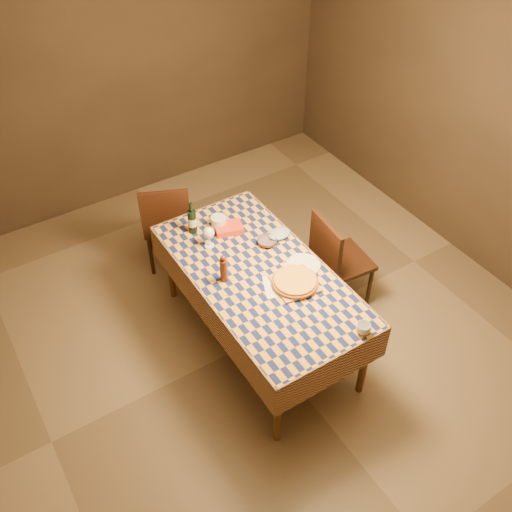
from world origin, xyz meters
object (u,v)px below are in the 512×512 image
at_px(bowl, 267,242).
at_px(dining_table, 260,280).
at_px(pizza, 295,281).
at_px(cutting_board, 295,283).
at_px(wine_bottle, 192,221).
at_px(chair_far, 167,221).
at_px(white_plate, 303,265).
at_px(chair_right, 335,258).

bearing_deg(bowl, dining_table, -132.93).
bearing_deg(pizza, dining_table, 122.28).
xyz_separation_m(cutting_board, wine_bottle, (-0.35, 0.93, 0.10)).
relative_size(pizza, chair_far, 0.48).
distance_m(wine_bottle, white_plate, 0.95).
bearing_deg(bowl, chair_far, 114.01).
bearing_deg(chair_right, chair_far, 129.36).
height_order(dining_table, pizza, pizza).
bearing_deg(chair_far, cutting_board, -76.09).
bearing_deg(bowl, white_plate, -75.08).
bearing_deg(pizza, chair_right, 23.40).
bearing_deg(bowl, wine_bottle, 133.21).
distance_m(dining_table, bowl, 0.34).
xyz_separation_m(dining_table, chair_far, (-0.21, 1.21, -0.17)).
relative_size(cutting_board, chair_far, 0.32).
bearing_deg(dining_table, pizza, -57.72).
bearing_deg(white_plate, pizza, -142.81).
distance_m(cutting_board, pizza, 0.03).
bearing_deg(pizza, white_plate, 37.19).
bearing_deg(chair_far, pizza, -76.09).
relative_size(dining_table, wine_bottle, 6.47).
bearing_deg(white_plate, cutting_board, -142.81).
distance_m(white_plate, chair_right, 0.53).
bearing_deg(wine_bottle, bowl, -46.79).
bearing_deg(chair_right, white_plate, -162.74).
bearing_deg(bowl, chair_right, -21.79).
bearing_deg(pizza, bowl, 81.43).
bearing_deg(cutting_board, chair_right, 23.40).
xyz_separation_m(dining_table, pizza, (0.15, -0.24, 0.11)).
height_order(dining_table, wine_bottle, wine_bottle).
bearing_deg(white_plate, chair_far, 111.68).
relative_size(pizza, chair_right, 0.48).
relative_size(wine_bottle, white_plate, 1.11).
bearing_deg(dining_table, wine_bottle, 105.90).
bearing_deg(chair_right, dining_table, -178.13).
relative_size(wine_bottle, chair_far, 0.31).
xyz_separation_m(cutting_board, white_plate, (0.17, 0.13, -0.00)).
height_order(wine_bottle, chair_right, wine_bottle).
height_order(bowl, wine_bottle, wine_bottle).
distance_m(cutting_board, chair_right, 0.71).
distance_m(chair_far, chair_right, 1.53).
bearing_deg(chair_right, pizza, -156.60).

